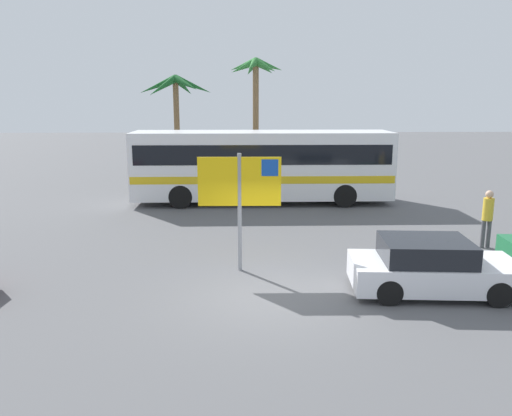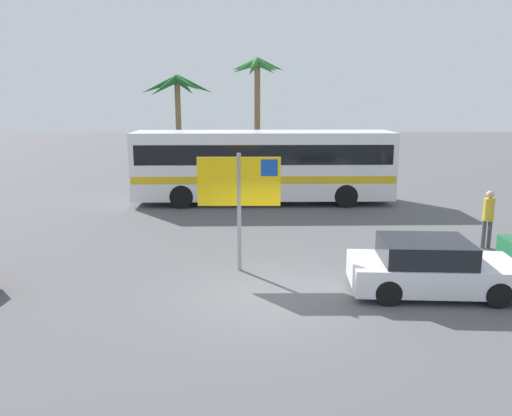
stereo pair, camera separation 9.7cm
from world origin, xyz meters
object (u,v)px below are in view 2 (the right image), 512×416
at_px(car_white, 431,268).
at_px(pedestrian_near_sign, 488,214).
at_px(bus_front_coach, 263,163).
at_px(ferry_sign, 241,186).

distance_m(car_white, pedestrian_near_sign, 4.85).
xyz_separation_m(bus_front_coach, car_white, (3.62, -11.08, -1.15)).
distance_m(bus_front_coach, car_white, 11.71).
xyz_separation_m(ferry_sign, car_white, (4.55, -1.79, -1.69)).
bearing_deg(pedestrian_near_sign, bus_front_coach, 40.65).
distance_m(ferry_sign, car_white, 5.17).
xyz_separation_m(bus_front_coach, pedestrian_near_sign, (6.71, -7.37, -0.70)).
relative_size(car_white, pedestrian_near_sign, 2.21).
xyz_separation_m(bus_front_coach, ferry_sign, (-0.93, -9.29, 0.54)).
distance_m(ferry_sign, pedestrian_near_sign, 7.98).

